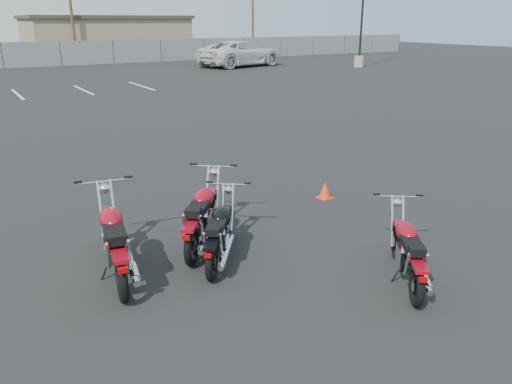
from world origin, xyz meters
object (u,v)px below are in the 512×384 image
motorcycle_third_red (203,216)px  motorcycle_rear_red (408,252)px  white_van (240,46)px  motorcycle_front_red (115,241)px  motorcycle_second_black (220,233)px

motorcycle_third_red → motorcycle_rear_red: bearing=-53.5°
motorcycle_third_red → white_van: (16.13, 27.00, 1.01)m
motorcycle_front_red → motorcycle_third_red: (1.42, 0.26, -0.02)m
motorcycle_rear_red → white_van: size_ratio=0.22×
motorcycle_second_black → white_van: bearing=59.7°
motorcycle_second_black → motorcycle_rear_red: size_ratio=0.98×
motorcycle_front_red → white_van: 32.44m
motorcycle_second_black → white_van: white_van is taller
motorcycle_front_red → white_van: size_ratio=0.28×
motorcycle_front_red → motorcycle_third_red: size_ratio=1.17×
motorcycle_rear_red → white_van: bearing=64.0°
motorcycle_third_red → motorcycle_rear_red: size_ratio=1.10×
motorcycle_third_red → motorcycle_rear_red: 3.03m
motorcycle_second_black → motorcycle_rear_red: 2.58m
motorcycle_front_red → motorcycle_third_red: bearing=10.5°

